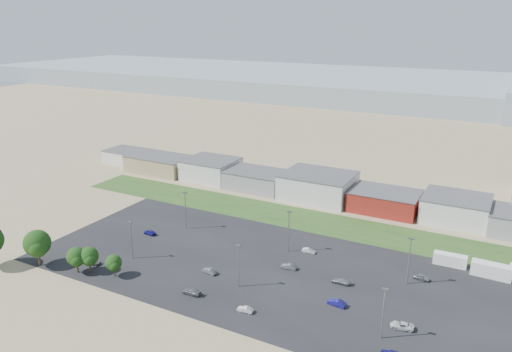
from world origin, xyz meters
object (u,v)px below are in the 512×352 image
Objects in this scene: parked_car_0 at (402,326)px; parked_car_5 at (150,232)px; parked_car_8 at (422,277)px; parked_car_3 at (192,292)px; parked_car_12 at (341,281)px; parked_car_7 at (289,266)px; parked_car_13 at (245,309)px; parked_car_10 at (93,261)px; parked_car_11 at (309,251)px; parked_car_1 at (337,303)px; box_trailer_a at (450,260)px; parked_car_4 at (209,271)px.

parked_car_5 reaches higher than parked_car_0.
parked_car_0 is at bearing -176.15° from parked_car_8.
parked_car_12 is (26.33, 19.25, -0.02)m from parked_car_3.
parked_car_7 is 20.40m from parked_car_13.
parked_car_10 reaches higher than parked_car_11.
parked_car_1 is at bearing 13.96° from parked_car_12.
parked_car_12 is at bearing 139.66° from parked_car_13.
parked_car_0 is 18.88m from parked_car_12.
parked_car_12 is at bearing -135.62° from box_trailer_a.
parked_car_0 is 1.13× the size of parked_car_1.
box_trailer_a is 1.90× the size of parked_car_1.
box_trailer_a is 1.75× the size of parked_car_3.
parked_car_13 is (41.10, -20.30, -0.10)m from parked_car_5.
parked_car_12 is (54.20, -0.64, -0.04)m from parked_car_5.
parked_car_0 is 1.19× the size of parked_car_7.
parked_car_10 reaches higher than parked_car_7.
parked_car_10 is (-75.07, -39.43, -0.76)m from box_trailer_a.
box_trailer_a is at bearing 155.23° from parked_car_1.
parked_car_10 reaches higher than parked_car_12.
parked_car_3 is 0.97× the size of parked_car_10.
parked_car_1 is 1.07× the size of parked_car_4.
parked_car_4 is at bearing -170.74° from parked_car_3.
parked_car_12 is 1.24× the size of parked_car_13.
parked_car_3 is 1.17× the size of parked_car_4.
parked_car_3 is 1.18× the size of parked_car_8.
parked_car_12 is at bearing 126.53° from parked_car_8.
parked_car_1 is 23.14m from parked_car_8.
parked_car_3 is 1.04× the size of parked_car_12.
parked_car_4 is at bearing 74.69° from parked_car_5.
parked_car_10 is 1.31× the size of parked_car_11.
parked_car_7 is 1.03× the size of parked_car_8.
parked_car_13 is at bearing 173.79° from parked_car_11.
parked_car_1 reaches higher than parked_car_12.
box_trailer_a is 1.69× the size of parked_car_10.
parked_car_10 is at bearing 120.40° from parked_car_11.
parked_car_7 is at bearing 170.79° from parked_car_11.
parked_car_4 is 26.13m from parked_car_11.
parked_car_10 reaches higher than parked_car_13.
parked_car_7 is (13.40, 20.00, -0.01)m from parked_car_3.
parked_car_11 is at bearing -131.71° from parked_car_12.
parked_car_11 is (-14.22, 19.66, -0.09)m from parked_car_1.
parked_car_3 is 1.26× the size of parked_car_11.
parked_car_12 is (55.20, 18.98, -0.05)m from parked_car_10.
parked_car_1 reaches higher than parked_car_7.
parked_car_3 is (-28.50, -10.41, -0.03)m from parked_car_1.
parked_car_8 is (41.71, 29.41, -0.01)m from parked_car_3.
parked_car_13 is at bearing -6.42° from parked_car_7.
parked_car_10 is at bearing -73.60° from parked_car_1.
parked_car_0 is 42.88m from parked_car_3.
parked_car_11 is at bearing -164.65° from box_trailer_a.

